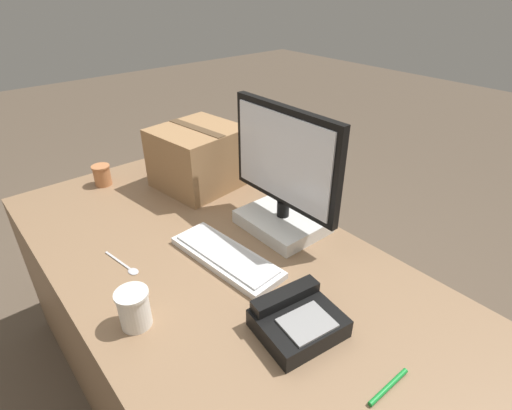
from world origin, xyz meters
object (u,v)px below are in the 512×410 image
object	(u,v)px
keyboard	(226,257)
cardboard_box	(199,157)
paper_cup_right	(134,308)
spoon	(127,267)
desk_phone	(297,320)
monitor	(284,184)
pen_marker	(388,387)
paper_cup_left	(102,175)

from	to	relation	value
keyboard	cardboard_box	world-z (taller)	cardboard_box
paper_cup_right	cardboard_box	bearing A→B (deg)	134.80
keyboard	cardboard_box	distance (m)	0.57
paper_cup_right	spoon	size ratio (longest dim) A/B	0.63
desk_phone	monitor	bearing A→B (deg)	148.98
monitor	paper_cup_right	world-z (taller)	monitor
pen_marker	paper_cup_right	bearing A→B (deg)	-56.39
desk_phone	paper_cup_left	xyz separation A→B (m)	(-1.13, -0.06, 0.01)
spoon	cardboard_box	world-z (taller)	cardboard_box
spoon	pen_marker	xyz separation A→B (m)	(0.78, 0.27, 0.00)
monitor	pen_marker	world-z (taller)	monitor
cardboard_box	desk_phone	bearing A→B (deg)	-17.21
spoon	cardboard_box	bearing A→B (deg)	114.11
keyboard	paper_cup_right	world-z (taller)	paper_cup_right
pen_marker	keyboard	bearing A→B (deg)	-88.70
monitor	paper_cup_left	bearing A→B (deg)	-154.00
keyboard	spoon	xyz separation A→B (m)	(-0.17, -0.26, -0.01)
keyboard	cardboard_box	size ratio (longest dim) A/B	1.14
monitor	pen_marker	distance (m)	0.71
paper_cup_left	monitor	bearing A→B (deg)	26.00
monitor	pen_marker	bearing A→B (deg)	-23.01
desk_phone	paper_cup_left	bearing A→B (deg)	-168.93
keyboard	spoon	bearing A→B (deg)	-128.74
spoon	pen_marker	bearing A→B (deg)	9.13
spoon	desk_phone	bearing A→B (deg)	14.04
paper_cup_left	keyboard	bearing A→B (deg)	7.03
paper_cup_left	paper_cup_right	size ratio (longest dim) A/B	0.82
keyboard	paper_cup_right	bearing A→B (deg)	-84.50
keyboard	cardboard_box	bearing A→B (deg)	149.78
keyboard	desk_phone	world-z (taller)	desk_phone
monitor	desk_phone	world-z (taller)	monitor
monitor	cardboard_box	xyz separation A→B (m)	(-0.48, -0.04, -0.05)
desk_phone	cardboard_box	world-z (taller)	cardboard_box
monitor	paper_cup_left	xyz separation A→B (m)	(-0.75, -0.37, -0.13)
monitor	pen_marker	size ratio (longest dim) A/B	3.47
spoon	cardboard_box	distance (m)	0.61
keyboard	paper_cup_left	distance (m)	0.78
desk_phone	paper_cup_right	world-z (taller)	paper_cup_right
paper_cup_left	cardboard_box	world-z (taller)	cardboard_box
paper_cup_left	spoon	world-z (taller)	paper_cup_left
monitor	keyboard	size ratio (longest dim) A/B	1.13
monitor	desk_phone	bearing A→B (deg)	-38.89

